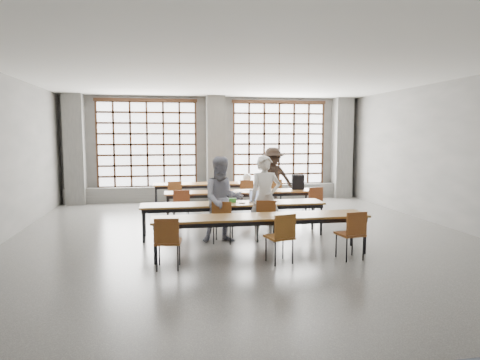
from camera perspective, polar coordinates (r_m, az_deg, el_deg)
The scene contains 40 objects.
floor at distance 9.49m, azimuth 0.49°, elevation -7.44°, with size 11.00×11.00×0.00m, color #52524F.
ceiling at distance 9.32m, azimuth 0.50°, elevation 13.98°, with size 11.00×11.00×0.00m, color silver.
wall_back at distance 14.68m, azimuth -3.41°, elevation 4.21°, with size 10.00×10.00×0.00m, color #595957.
wall_front at distance 3.98m, azimuth 15.01°, elevation -0.79°, with size 10.00×10.00×0.00m, color #595957.
wall_right at distance 11.28m, azimuth 26.38°, elevation 3.06°, with size 11.00×11.00×0.00m, color #595957.
column_left at distance 14.58m, azimuth -21.17°, elevation 3.80°, with size 0.60×0.55×3.50m, color #555653.
column_mid at distance 14.40m, azimuth -3.28°, elevation 4.17°, with size 0.60×0.55×3.50m, color #555653.
column_right at distance 15.58m, azimuth 13.43°, elevation 4.16°, with size 0.60×0.55×3.50m, color #555653.
window_left at distance 14.52m, azimuth -12.26°, elevation 4.65°, with size 3.32×0.12×3.00m.
window_right at distance 15.03m, azimuth 5.21°, elevation 4.81°, with size 3.32×0.12×3.00m.
sill_ledge at distance 14.61m, azimuth -3.28°, elevation -1.71°, with size 9.80×0.35×0.50m, color #555653.
desk_row_a at distance 13.30m, azimuth -2.85°, elevation -0.67°, with size 4.00×0.70×0.73m.
desk_row_b at distance 11.37m, azimuth 0.08°, elevation -1.79°, with size 4.00×0.70×0.73m.
desk_row_c at distance 9.38m, azimuth -0.90°, elevation -3.47°, with size 4.00×0.70×0.73m.
desk_row_d at distance 7.92m, azimuth 2.83°, elevation -5.23°, with size 4.00×0.70×0.73m.
chair_back_left at distance 12.59m, azimuth -8.77°, elevation -1.69°, with size 0.48×0.48×0.88m.
chair_back_mid at distance 12.82m, azimuth 0.96°, elevation -1.49°, with size 0.52×0.52×0.88m.
chair_back_right at distance 13.00m, azimuth 4.57°, elevation -1.40°, with size 0.48×0.48×0.88m.
chair_mid_left at distance 10.60m, azimuth -7.86°, elevation -3.12°, with size 0.44×0.45×0.88m.
chair_mid_centre at distance 10.86m, azimuth 2.76°, elevation -2.85°, with size 0.45×0.45×0.88m.
chair_mid_right at distance 11.25m, azimuth 9.78°, elevation -2.63°, with size 0.48×0.48×0.88m.
chair_front_left at distance 8.74m, azimuth -2.35°, elevation -5.02°, with size 0.52×0.52×0.88m.
chair_front_right at distance 8.90m, azimuth 3.46°, elevation -4.82°, with size 0.50×0.50×0.88m.
chair_near_left at distance 7.14m, azimuth -9.64°, elevation -7.61°, with size 0.47×0.47×0.88m.
chair_near_mid at distance 7.40m, azimuth 5.57°, elevation -7.06°, with size 0.51×0.51×0.88m.
chair_near_right at distance 7.84m, azimuth 14.78°, elevation -6.50°, with size 0.48×0.48×0.88m.
student_male at distance 8.97m, azimuth 3.39°, elevation -2.43°, with size 0.65×0.43×1.79m, color white.
student_female at distance 8.81m, azimuth -2.32°, elevation -2.63°, with size 0.86×0.67×1.77m, color #181E48.
student_back at distance 13.08m, azimuth 4.39°, elevation 0.33°, with size 1.19×0.68×1.84m, color black.
laptop_front at distance 9.56m, azimuth 2.32°, elevation -2.51°, with size 0.41×0.37×0.26m.
laptop_back at distance 13.62m, azimuth 2.72°, elevation 0.03°, with size 0.37×0.32×0.26m.
mouse at distance 9.54m, azimuth 4.77°, elevation -2.81°, with size 0.10×0.06×0.04m, color white.
green_box at distance 9.43m, azimuth -1.28°, elevation -2.73°, with size 0.25×0.09×0.09m, color #2F832B.
phone at distance 9.30m, azimuth 0.29°, elevation -3.09°, with size 0.13×0.06×0.01m, color black.
paper_sheet_a at distance 11.32m, azimuth -2.96°, elevation -1.49°, with size 0.30×0.21×0.00m, color white.
paper_sheet_b at distance 11.26m, azimuth -1.38°, elevation -1.53°, with size 0.30×0.21×0.00m, color white.
paper_sheet_c at distance 11.38m, azimuth 0.57°, elevation -1.45°, with size 0.30×0.21×0.00m, color white.
backpack at distance 11.77m, azimuth 7.73°, elevation -0.28°, with size 0.32×0.20×0.40m, color black.
plastic_bag at distance 13.46m, azimuth 0.92°, elevation 0.32°, with size 0.26×0.21×0.29m, color silver.
red_pouch at distance 7.23m, azimuth -9.56°, elevation -7.74°, with size 0.20×0.08×0.06m, color #A52A14.
Camera 1 is at (-1.67, -9.08, 2.21)m, focal length 32.00 mm.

